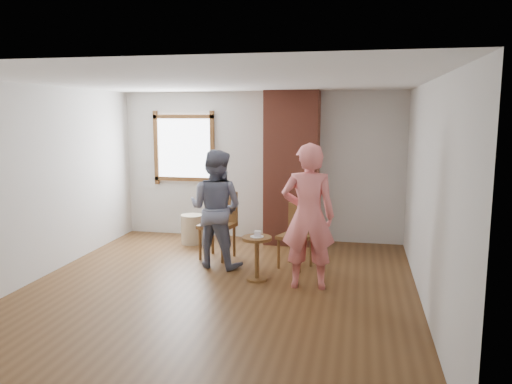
# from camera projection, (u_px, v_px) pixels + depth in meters

# --- Properties ---
(ground) EXTENTS (5.50, 5.50, 0.00)m
(ground) POSITION_uv_depth(u_px,v_px,m) (218.00, 290.00, 6.37)
(ground) COLOR brown
(ground) RESTS_ON ground
(room_shell) EXTENTS (5.04, 5.52, 2.62)m
(room_shell) POSITION_uv_depth(u_px,v_px,m) (224.00, 145.00, 6.68)
(room_shell) COLOR silver
(room_shell) RESTS_ON ground
(brick_chimney) EXTENTS (0.90, 0.50, 2.60)m
(brick_chimney) POSITION_uv_depth(u_px,v_px,m) (292.00, 168.00, 8.46)
(brick_chimney) COLOR #9A4A36
(brick_chimney) RESTS_ON ground
(stoneware_crock) EXTENTS (0.45, 0.45, 0.50)m
(stoneware_crock) POSITION_uv_depth(u_px,v_px,m) (192.00, 229.00, 8.59)
(stoneware_crock) COLOR tan
(stoneware_crock) RESTS_ON ground
(dark_pot) EXTENTS (0.14, 0.14, 0.13)m
(dark_pot) POSITION_uv_depth(u_px,v_px,m) (210.00, 236.00, 8.85)
(dark_pot) COLOR black
(dark_pot) RESTS_ON ground
(dining_chair_left) EXTENTS (0.57, 0.57, 1.03)m
(dining_chair_left) POSITION_uv_depth(u_px,v_px,m) (220.00, 221.00, 7.74)
(dining_chair_left) COLOR brown
(dining_chair_left) RESTS_ON ground
(dining_chair_right) EXTENTS (0.56, 0.56, 0.92)m
(dining_chair_right) POSITION_uv_depth(u_px,v_px,m) (298.00, 232.00, 7.27)
(dining_chair_right) COLOR brown
(dining_chair_right) RESTS_ON ground
(side_table) EXTENTS (0.40, 0.40, 0.60)m
(side_table) POSITION_uv_depth(u_px,v_px,m) (257.00, 251.00, 6.67)
(side_table) COLOR brown
(side_table) RESTS_ON ground
(cake_plate) EXTENTS (0.18, 0.18, 0.01)m
(cake_plate) POSITION_uv_depth(u_px,v_px,m) (257.00, 237.00, 6.64)
(cake_plate) COLOR white
(cake_plate) RESTS_ON side_table
(cake_slice) EXTENTS (0.08, 0.07, 0.06)m
(cake_slice) POSITION_uv_depth(u_px,v_px,m) (258.00, 234.00, 6.63)
(cake_slice) COLOR silver
(cake_slice) RESTS_ON cake_plate
(man) EXTENTS (0.94, 0.79, 1.71)m
(man) POSITION_uv_depth(u_px,v_px,m) (216.00, 209.00, 7.24)
(man) COLOR black
(man) RESTS_ON ground
(person_pink) EXTENTS (0.72, 0.51, 1.87)m
(person_pink) POSITION_uv_depth(u_px,v_px,m) (308.00, 216.00, 6.32)
(person_pink) COLOR #EF7977
(person_pink) RESTS_ON ground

